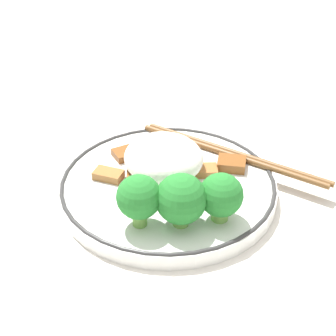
{
  "coord_description": "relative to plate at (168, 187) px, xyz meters",
  "views": [
    {
      "loc": [
        0.43,
        -0.3,
        0.39
      ],
      "look_at": [
        0.0,
        0.0,
        0.04
      ],
      "focal_mm": 60.0,
      "sensor_mm": 36.0,
      "label": 1
    }
  ],
  "objects": [
    {
      "name": "ground_plane",
      "position": [
        0.0,
        0.0,
        -0.01
      ],
      "size": [
        3.0,
        3.0,
        0.0
      ],
      "primitive_type": "plane",
      "color": "silver"
    },
    {
      "name": "meat_mid_left",
      "position": [
        -0.05,
        0.01,
        0.01
      ],
      "size": [
        0.03,
        0.03,
        0.01
      ],
      "color": "#9E6633",
      "rests_on": "plate"
    },
    {
      "name": "meat_near_back",
      "position": [
        0.02,
        0.08,
        0.01
      ],
      "size": [
        0.04,
        0.04,
        0.01
      ],
      "color": "brown",
      "rests_on": "plate"
    },
    {
      "name": "meat_on_rice_edge",
      "position": [
        0.01,
        0.05,
        0.01
      ],
      "size": [
        0.03,
        0.03,
        0.01
      ],
      "color": "#9E6633",
      "rests_on": "plate"
    },
    {
      "name": "rice_mound",
      "position": [
        -0.02,
        0.01,
        0.03
      ],
      "size": [
        0.09,
        0.09,
        0.04
      ],
      "color": "white",
      "rests_on": "plate"
    },
    {
      "name": "meat_near_front",
      "position": [
        -0.07,
        -0.01,
        0.01
      ],
      "size": [
        0.03,
        0.03,
        0.01
      ],
      "color": "brown",
      "rests_on": "plate"
    },
    {
      "name": "broccoli_back_left",
      "position": [
        0.04,
        -0.07,
        0.04
      ],
      "size": [
        0.05,
        0.05,
        0.06
      ],
      "color": "#72AD4C",
      "rests_on": "plate"
    },
    {
      "name": "meat_mid_right",
      "position": [
        -0.03,
        0.05,
        0.01
      ],
      "size": [
        0.03,
        0.04,
        0.01
      ],
      "color": "#995B28",
      "rests_on": "plate"
    },
    {
      "name": "broccoli_back_right",
      "position": [
        0.08,
        0.01,
        0.04
      ],
      "size": [
        0.05,
        0.05,
        0.05
      ],
      "color": "#72AD4C",
      "rests_on": "plate"
    },
    {
      "name": "meat_near_left",
      "position": [
        -0.05,
        -0.05,
        0.01
      ],
      "size": [
        0.04,
        0.04,
        0.01
      ],
      "color": "#9E6633",
      "rests_on": "plate"
    },
    {
      "name": "meat_near_right",
      "position": [
        -0.02,
        -0.02,
        0.01
      ],
      "size": [
        0.04,
        0.04,
        0.01
      ],
      "color": "brown",
      "rests_on": "plate"
    },
    {
      "name": "broccoli_back_center",
      "position": [
        0.07,
        -0.03,
        0.04
      ],
      "size": [
        0.05,
        0.05,
        0.06
      ],
      "color": "#72AD4C",
      "rests_on": "plate"
    },
    {
      "name": "chopsticks",
      "position": [
        -0.0,
        0.1,
        0.01
      ],
      "size": [
        0.23,
        0.11,
        0.01
      ],
      "color": "brown",
      "rests_on": "plate"
    },
    {
      "name": "plate",
      "position": [
        0.0,
        0.0,
        0.0
      ],
      "size": [
        0.25,
        0.25,
        0.02
      ],
      "color": "white",
      "rests_on": "ground_plane"
    }
  ]
}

